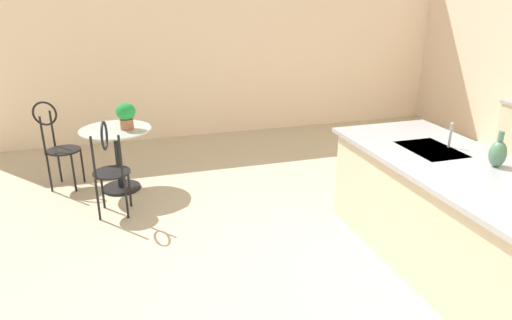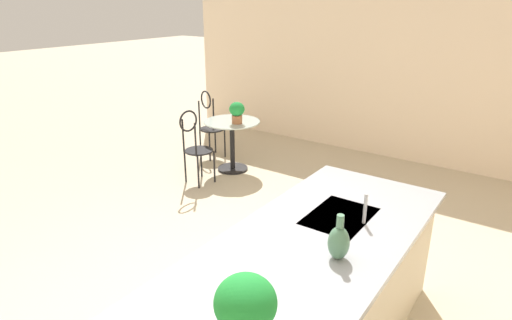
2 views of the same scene
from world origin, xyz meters
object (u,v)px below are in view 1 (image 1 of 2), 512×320
(potted_plant_on_table, at_px, (126,114))
(vase_on_counter, at_px, (498,153))
(chair_near_window, at_px, (57,141))
(chair_by_island, at_px, (110,164))
(bistro_table, at_px, (118,153))

(potted_plant_on_table, relative_size, vase_on_counter, 1.05)
(chair_near_window, height_order, chair_by_island, same)
(chair_near_window, distance_m, vase_on_counter, 4.53)
(chair_by_island, height_order, vase_on_counter, vase_on_counter)
(chair_near_window, relative_size, vase_on_counter, 3.62)
(chair_by_island, xyz_separation_m, vase_on_counter, (1.89, 2.92, 0.46))
(vase_on_counter, bearing_deg, chair_by_island, -122.99)
(potted_plant_on_table, bearing_deg, chair_near_window, -112.16)
(bistro_table, relative_size, chair_near_window, 0.77)
(potted_plant_on_table, bearing_deg, chair_by_island, -18.62)
(potted_plant_on_table, distance_m, vase_on_counter, 3.70)
(chair_near_window, distance_m, chair_by_island, 1.12)
(chair_by_island, distance_m, vase_on_counter, 3.51)
(chair_by_island, bearing_deg, vase_on_counter, 57.01)
(chair_by_island, height_order, potted_plant_on_table, same)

